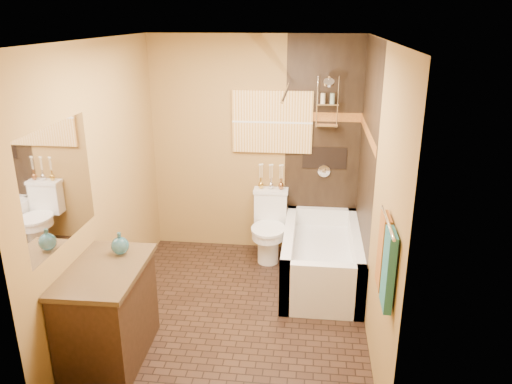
# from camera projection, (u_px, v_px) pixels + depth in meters

# --- Properties ---
(floor) EXTENTS (3.00, 3.00, 0.00)m
(floor) POSITION_uv_depth(u_px,v_px,m) (236.00, 314.00, 4.74)
(floor) COLOR black
(floor) RESTS_ON ground
(wall_left) EXTENTS (0.02, 3.00, 2.50)m
(wall_left) POSITION_uv_depth(u_px,v_px,m) (102.00, 185.00, 4.45)
(wall_left) COLOR olive
(wall_left) RESTS_ON floor
(wall_right) EXTENTS (0.02, 3.00, 2.50)m
(wall_right) POSITION_uv_depth(u_px,v_px,m) (375.00, 195.00, 4.19)
(wall_right) COLOR olive
(wall_right) RESTS_ON floor
(wall_back) EXTENTS (2.40, 0.02, 2.50)m
(wall_back) POSITION_uv_depth(u_px,v_px,m) (255.00, 147.00, 5.73)
(wall_back) COLOR olive
(wall_back) RESTS_ON floor
(wall_front) EXTENTS (2.40, 0.02, 2.50)m
(wall_front) POSITION_uv_depth(u_px,v_px,m) (195.00, 274.00, 2.92)
(wall_front) COLOR olive
(wall_front) RESTS_ON floor
(ceiling) EXTENTS (3.00, 3.00, 0.00)m
(ceiling) POSITION_uv_depth(u_px,v_px,m) (232.00, 40.00, 3.90)
(ceiling) COLOR silver
(ceiling) RESTS_ON wall_back
(alcove_tile_back) EXTENTS (0.85, 0.01, 2.50)m
(alcove_tile_back) POSITION_uv_depth(u_px,v_px,m) (323.00, 149.00, 5.63)
(alcove_tile_back) COLOR black
(alcove_tile_back) RESTS_ON wall_back
(alcove_tile_right) EXTENTS (0.01, 1.50, 2.50)m
(alcove_tile_right) POSITION_uv_depth(u_px,v_px,m) (366.00, 169.00, 4.90)
(alcove_tile_right) COLOR black
(alcove_tile_right) RESTS_ON wall_right
(mosaic_band_back) EXTENTS (0.85, 0.01, 0.10)m
(mosaic_band_back) POSITION_uv_depth(u_px,v_px,m) (324.00, 117.00, 5.50)
(mosaic_band_back) COLOR brown
(mosaic_band_back) RESTS_ON alcove_tile_back
(mosaic_band_right) EXTENTS (0.01, 1.50, 0.10)m
(mosaic_band_right) POSITION_uv_depth(u_px,v_px,m) (368.00, 133.00, 4.77)
(mosaic_band_right) COLOR brown
(mosaic_band_right) RESTS_ON alcove_tile_right
(alcove_niche) EXTENTS (0.50, 0.01, 0.25)m
(alcove_niche) POSITION_uv_depth(u_px,v_px,m) (325.00, 158.00, 5.66)
(alcove_niche) COLOR black
(alcove_niche) RESTS_ON alcove_tile_back
(shower_fixtures) EXTENTS (0.24, 0.33, 1.16)m
(shower_fixtures) POSITION_uv_depth(u_px,v_px,m) (327.00, 115.00, 5.39)
(shower_fixtures) COLOR silver
(shower_fixtures) RESTS_ON floor
(curtain_rod) EXTENTS (0.03, 1.55, 0.03)m
(curtain_rod) POSITION_uv_depth(u_px,v_px,m) (287.00, 89.00, 4.72)
(curtain_rod) COLOR silver
(curtain_rod) RESTS_ON wall_back
(towel_bar) EXTENTS (0.02, 0.55, 0.02)m
(towel_bar) POSITION_uv_depth(u_px,v_px,m) (388.00, 222.00, 3.15)
(towel_bar) COLOR silver
(towel_bar) RESTS_ON wall_right
(towel_teal) EXTENTS (0.05, 0.22, 0.52)m
(towel_teal) POSITION_uv_depth(u_px,v_px,m) (388.00, 270.00, 3.12)
(towel_teal) COLOR #20656B
(towel_teal) RESTS_ON towel_bar
(towel_rust) EXTENTS (0.05, 0.22, 0.52)m
(towel_rust) POSITION_uv_depth(u_px,v_px,m) (383.00, 251.00, 3.36)
(towel_rust) COLOR #905D1A
(towel_rust) RESTS_ON towel_bar
(sunset_painting) EXTENTS (0.90, 0.04, 0.70)m
(sunset_painting) POSITION_uv_depth(u_px,v_px,m) (272.00, 122.00, 5.58)
(sunset_painting) COLOR #C5892E
(sunset_painting) RESTS_ON wall_back
(vanity_mirror) EXTENTS (0.01, 1.00, 0.90)m
(vanity_mirror) POSITION_uv_depth(u_px,v_px,m) (59.00, 185.00, 3.68)
(vanity_mirror) COLOR white
(vanity_mirror) RESTS_ON wall_left
(bathtub) EXTENTS (0.80, 1.50, 0.55)m
(bathtub) POSITION_uv_depth(u_px,v_px,m) (321.00, 261.00, 5.28)
(bathtub) COLOR white
(bathtub) RESTS_ON floor
(toilet) EXTENTS (0.40, 0.59, 0.78)m
(toilet) POSITION_uv_depth(u_px,v_px,m) (269.00, 226.00, 5.72)
(toilet) COLOR white
(toilet) RESTS_ON floor
(vanity) EXTENTS (0.59, 0.95, 0.83)m
(vanity) POSITION_uv_depth(u_px,v_px,m) (108.00, 313.00, 4.01)
(vanity) COLOR black
(vanity) RESTS_ON floor
(teal_bottle) EXTENTS (0.16, 0.16, 0.23)m
(teal_bottle) POSITION_uv_depth(u_px,v_px,m) (120.00, 243.00, 4.07)
(teal_bottle) COLOR #215765
(teal_bottle) RESTS_ON vanity
(bud_vases) EXTENTS (0.29, 0.06, 0.29)m
(bud_vases) POSITION_uv_depth(u_px,v_px,m) (271.00, 176.00, 5.71)
(bud_vases) COLOR gold
(bud_vases) RESTS_ON toilet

